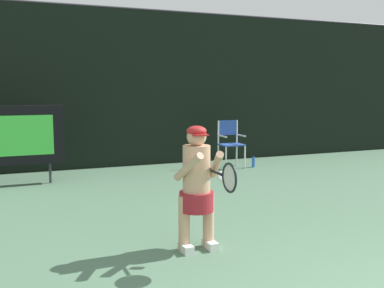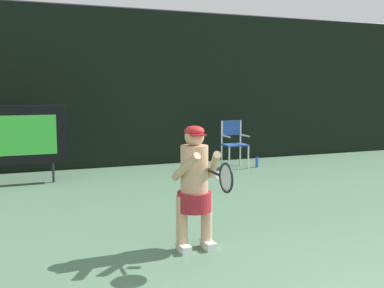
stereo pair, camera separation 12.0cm
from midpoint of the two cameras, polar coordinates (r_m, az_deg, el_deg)
backdrop_screen at (r=10.85m, az=-6.32°, el=6.92°), size 18.00×0.12×3.66m
scoreboard at (r=9.10m, az=-23.07°, el=0.93°), size 2.20×0.21×1.50m
umpire_chair at (r=10.49m, az=4.50°, el=0.41°), size 0.52×0.44×1.08m
water_bottle at (r=10.62m, az=7.39°, el=-2.25°), size 0.07×0.07×0.27m
tennis_player at (r=5.11m, az=-0.05°, el=-5.05°), size 0.53×0.60×1.41m
tennis_racket at (r=4.62m, az=3.84°, el=-4.20°), size 0.03×0.60×0.31m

